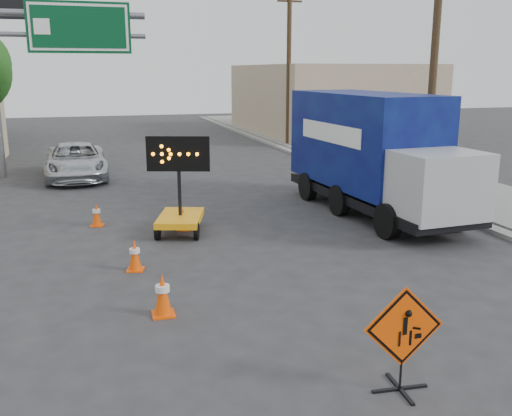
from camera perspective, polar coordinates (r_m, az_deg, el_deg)
name	(u,v)px	position (r m, az deg, el deg)	size (l,w,h in m)	color
ground	(330,370)	(8.65, 7.46, -15.80)	(100.00, 100.00, 0.00)	#2D2D30
curb_right	(342,171)	(24.54, 8.58, 3.66)	(0.40, 60.00, 0.12)	gray
sidewalk_right	(390,168)	(25.60, 13.26, 3.89)	(4.00, 60.00, 0.15)	gray
building_right_far	(327,99)	(40.29, 7.10, 10.74)	(10.00, 14.00, 4.60)	tan
highway_gantry	(46,49)	(24.84, -20.30, 14.72)	(6.18, 0.38, 6.90)	slate
utility_pole_near	(434,56)	(20.22, 17.40, 14.28)	(1.80, 0.26, 9.00)	#48361F
utility_pole_far	(289,62)	(32.81, 3.30, 14.36)	(1.80, 0.26, 9.00)	#48361F
construction_sign	(403,336)	(8.00, 14.50, -12.31)	(1.13, 0.80, 1.50)	black
arrow_board	(180,211)	(15.25, -7.59, -0.34)	(1.59, 2.06, 2.59)	#FFA40E
pickup_truck	(76,161)	(23.96, -17.57, 4.49)	(2.33, 5.05, 1.40)	silver
box_truck	(373,160)	(17.47, 11.63, 4.73)	(2.73, 7.64, 3.58)	black
cone_a	(163,294)	(10.28, -9.32, -8.49)	(0.42, 0.42, 0.79)	#FB4C05
cone_b	(135,255)	(12.64, -12.03, -4.60)	(0.43, 0.43, 0.70)	#FB4C05
cone_c	(183,218)	(15.58, -7.29, -1.03)	(0.43, 0.43, 0.65)	#FB4C05
cone_d	(96,214)	(16.47, -15.66, -0.60)	(0.44, 0.44, 0.68)	#FB4C05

